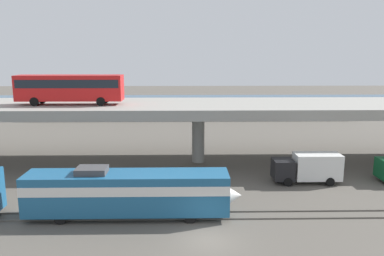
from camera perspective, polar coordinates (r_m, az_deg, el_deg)
ground_plane at (r=28.55m, az=2.37°, el=-16.18°), size 260.00×260.00×0.00m
rail_strip_near at (r=31.47m, az=2.01°, el=-13.34°), size 110.00×0.12×0.12m
rail_strip_far at (r=32.78m, az=1.87°, el=-12.31°), size 110.00×0.12×0.12m
train_locomotive at (r=31.51m, az=-8.09°, el=-9.23°), size 17.29×3.04×4.18m
highway_overpass at (r=45.83m, az=0.94°, el=2.84°), size 96.00×11.86×7.19m
transit_bus_on_overpass at (r=46.48m, az=-17.68°, el=5.85°), size 12.00×2.68×3.40m
service_truck_east at (r=41.05m, az=16.88°, el=-5.58°), size 6.80×2.46×3.04m
pier_parking_lot at (r=81.26m, az=0.06°, el=2.46°), size 64.70×13.31×1.78m
parked_car_0 at (r=84.50m, az=-14.83°, el=3.56°), size 4.34×1.96×1.50m
parked_car_1 at (r=86.37m, az=12.39°, el=3.83°), size 4.39×1.89×1.50m
parked_car_2 at (r=80.94m, az=-6.41°, el=3.54°), size 4.18×2.00×1.50m
parked_car_3 at (r=82.31m, az=10.65°, el=3.55°), size 4.55×1.96×1.50m
harbor_water at (r=104.16m, az=-0.20°, el=3.87°), size 140.00×36.00×0.01m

